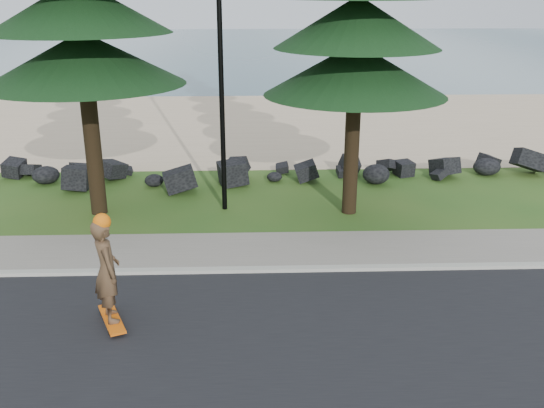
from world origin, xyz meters
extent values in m
plane|color=#255219|center=(0.00, 0.00, 0.00)|extent=(160.00, 160.00, 0.00)
cube|color=black|center=(0.00, -4.50, 0.01)|extent=(160.00, 7.00, 0.02)
cube|color=#AFAD9E|center=(0.00, -0.90, 0.05)|extent=(160.00, 0.20, 0.10)
cube|color=gray|center=(0.00, 0.20, 0.04)|extent=(160.00, 2.00, 0.08)
cube|color=tan|center=(0.00, 14.50, 0.01)|extent=(160.00, 15.00, 0.01)
cube|color=#355B66|center=(0.00, 51.00, 0.00)|extent=(160.00, 58.00, 0.01)
cylinder|color=black|center=(0.00, 3.20, 4.00)|extent=(0.14, 0.14, 8.00)
cube|color=orange|center=(-1.87, -3.02, 0.11)|extent=(0.74, 1.20, 0.04)
imported|color=brown|center=(-1.87, -3.02, 1.12)|extent=(0.72, 0.85, 1.98)
sphere|color=orange|center=(-1.87, -3.02, 2.07)|extent=(0.32, 0.32, 0.32)
camera|label=1|loc=(0.78, -13.06, 5.99)|focal=40.00mm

